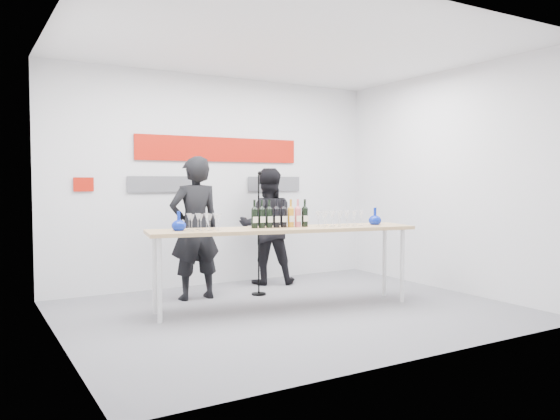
{
  "coord_description": "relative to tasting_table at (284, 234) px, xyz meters",
  "views": [
    {
      "loc": [
        -3.25,
        -5.29,
        1.49
      ],
      "look_at": [
        0.01,
        0.27,
        1.15
      ],
      "focal_mm": 35.0,
      "sensor_mm": 36.0,
      "label": 1
    }
  ],
  "objects": [
    {
      "name": "ground",
      "position": [
        -0.01,
        -0.17,
        -0.88
      ],
      "size": [
        5.0,
        5.0,
        0.0
      ],
      "primitive_type": "plane",
      "color": "slate",
      "rests_on": "ground"
    },
    {
      "name": "back_wall",
      "position": [
        -0.01,
        1.83,
        0.62
      ],
      "size": [
        5.0,
        0.04,
        3.0
      ],
      "primitive_type": "cube",
      "color": "silver",
      "rests_on": "ground"
    },
    {
      "name": "signage",
      "position": [
        -0.06,
        1.8,
        0.93
      ],
      "size": [
        3.38,
        0.02,
        0.79
      ],
      "color": "#B21407",
      "rests_on": "back_wall"
    },
    {
      "name": "tasting_table",
      "position": [
        0.0,
        0.0,
        0.0
      ],
      "size": [
        3.22,
        1.19,
        0.95
      ],
      "rotation": [
        0.0,
        0.0,
        -0.18
      ],
      "color": "tan",
      "rests_on": "ground"
    },
    {
      "name": "wine_bottles",
      "position": [
        -0.03,
        0.05,
        0.24
      ],
      "size": [
        0.71,
        0.2,
        0.33
      ],
      "rotation": [
        0.0,
        0.0,
        -0.18
      ],
      "color": "black",
      "rests_on": "tasting_table"
    },
    {
      "name": "decanter_left",
      "position": [
        -1.2,
        0.26,
        0.18
      ],
      "size": [
        0.16,
        0.16,
        0.21
      ],
      "primitive_type": null,
      "color": "#081F9A",
      "rests_on": "tasting_table"
    },
    {
      "name": "decanter_right",
      "position": [
        1.21,
        -0.19,
        0.18
      ],
      "size": [
        0.16,
        0.16,
        0.21
      ],
      "primitive_type": null,
      "color": "#081F9A",
      "rests_on": "tasting_table"
    },
    {
      "name": "glasses_left",
      "position": [
        -0.94,
        0.17,
        0.16
      ],
      "size": [
        0.39,
        0.28,
        0.18
      ],
      "color": "silver",
      "rests_on": "tasting_table"
    },
    {
      "name": "glasses_right",
      "position": [
        0.71,
        -0.13,
        0.16
      ],
      "size": [
        0.58,
        0.31,
        0.18
      ],
      "color": "silver",
      "rests_on": "tasting_table"
    },
    {
      "name": "presenter_left",
      "position": [
        -0.73,
        0.98,
        0.03
      ],
      "size": [
        0.67,
        0.44,
        1.8
      ],
      "primitive_type": "imported",
      "rotation": [
        0.0,
        0.0,
        3.16
      ],
      "color": "black",
      "rests_on": "ground"
    },
    {
      "name": "presenter_right",
      "position": [
        0.56,
        1.43,
        -0.04
      ],
      "size": [
        1.0,
        0.91,
        1.68
      ],
      "primitive_type": "imported",
      "rotation": [
        0.0,
        0.0,
        2.73
      ],
      "color": "black",
      "rests_on": "ground"
    },
    {
      "name": "mic_stand",
      "position": [
        0.09,
        0.79,
        -0.38
      ],
      "size": [
        0.19,
        0.19,
        1.62
      ],
      "rotation": [
        0.0,
        0.0,
        -0.0
      ],
      "color": "black",
      "rests_on": "ground"
    }
  ]
}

